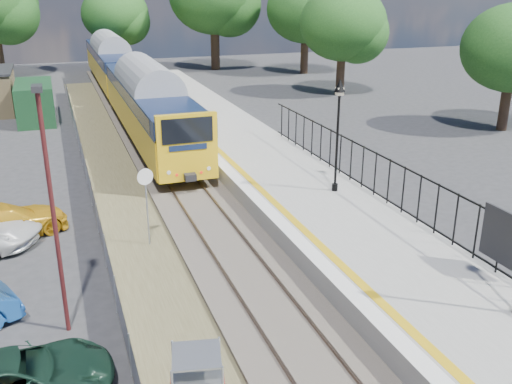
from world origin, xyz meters
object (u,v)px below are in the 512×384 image
train (126,77)px  car_green (14,380)px  victorian_lamp_north (339,110)px  carpark_lamp (51,199)px  car_yellow (3,222)px  speed_sign (146,194)px

train → car_green: size_ratio=9.28×
victorian_lamp_north → car_green: victorian_lamp_north is taller
carpark_lamp → car_yellow: 7.91m
car_green → car_yellow: size_ratio=0.94×
carpark_lamp → car_green: size_ratio=1.53×
carpark_lamp → train: bearing=79.3°
car_green → car_yellow: car_yellow is taller
victorian_lamp_north → car_green: size_ratio=1.05×
train → carpark_lamp: 30.12m
train → victorian_lamp_north: bearing=-77.6°
carpark_lamp → car_green: carpark_lamp is taller
victorian_lamp_north → carpark_lamp: size_ratio=0.68×
speed_sign → carpark_lamp: size_ratio=0.44×
carpark_lamp → car_green: 4.35m
car_yellow → carpark_lamp: bearing=174.0°
carpark_lamp → victorian_lamp_north: bearing=26.5°
speed_sign → car_yellow: (-4.98, 2.39, -1.35)m
speed_sign → car_yellow: size_ratio=0.63×
speed_sign → car_yellow: bearing=139.6°
car_green → carpark_lamp: bearing=-26.7°
victorian_lamp_north → carpark_lamp: 12.16m
train → speed_sign: 25.11m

